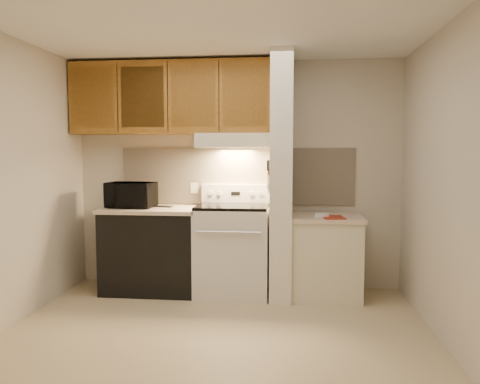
# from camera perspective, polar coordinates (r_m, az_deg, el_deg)

# --- Properties ---
(floor) EXTENTS (3.60, 3.60, 0.00)m
(floor) POSITION_cam_1_polar(r_m,az_deg,el_deg) (4.03, -2.95, -17.00)
(floor) COLOR #C3B089
(floor) RESTS_ON ground
(ceiling) EXTENTS (3.60, 3.60, 0.00)m
(ceiling) POSITION_cam_1_polar(r_m,az_deg,el_deg) (3.88, -3.12, 19.78)
(ceiling) COLOR white
(ceiling) RESTS_ON wall_back
(wall_back) EXTENTS (3.60, 2.50, 0.02)m
(wall_back) POSITION_cam_1_polar(r_m,az_deg,el_deg) (5.24, -0.42, 2.10)
(wall_back) COLOR beige
(wall_back) RESTS_ON floor
(wall_left) EXTENTS (0.02, 3.00, 2.50)m
(wall_left) POSITION_cam_1_polar(r_m,az_deg,el_deg) (4.41, -26.79, 1.07)
(wall_left) COLOR beige
(wall_left) RESTS_ON floor
(wall_right) EXTENTS (0.02, 3.00, 2.50)m
(wall_right) POSITION_cam_1_polar(r_m,az_deg,el_deg) (3.90, 24.11, 0.73)
(wall_right) COLOR beige
(wall_right) RESTS_ON floor
(backsplash) EXTENTS (2.60, 0.02, 0.63)m
(backsplash) POSITION_cam_1_polar(r_m,az_deg,el_deg) (5.23, -0.44, 1.93)
(backsplash) COLOR beige
(backsplash) RESTS_ON wall_back
(range_body) EXTENTS (0.76, 0.65, 0.92)m
(range_body) POSITION_cam_1_polar(r_m,az_deg,el_deg) (5.00, -0.87, -7.17)
(range_body) COLOR silver
(range_body) RESTS_ON floor
(oven_window) EXTENTS (0.50, 0.01, 0.30)m
(oven_window) POSITION_cam_1_polar(r_m,az_deg,el_deg) (4.68, -1.35, -7.50)
(oven_window) COLOR black
(oven_window) RESTS_ON range_body
(oven_handle) EXTENTS (0.65, 0.02, 0.02)m
(oven_handle) POSITION_cam_1_polar(r_m,az_deg,el_deg) (4.60, -1.41, -4.92)
(oven_handle) COLOR silver
(oven_handle) RESTS_ON range_body
(cooktop) EXTENTS (0.74, 0.64, 0.03)m
(cooktop) POSITION_cam_1_polar(r_m,az_deg,el_deg) (4.92, -0.88, -1.76)
(cooktop) COLOR black
(cooktop) RESTS_ON range_body
(range_backguard) EXTENTS (0.76, 0.08, 0.20)m
(range_backguard) POSITION_cam_1_polar(r_m,az_deg,el_deg) (5.19, -0.49, -0.14)
(range_backguard) COLOR silver
(range_backguard) RESTS_ON range_body
(range_display) EXTENTS (0.10, 0.01, 0.04)m
(range_display) POSITION_cam_1_polar(r_m,az_deg,el_deg) (5.15, -0.55, -0.18)
(range_display) COLOR black
(range_display) RESTS_ON range_backguard
(range_knob_left_outer) EXTENTS (0.05, 0.02, 0.05)m
(range_knob_left_outer) POSITION_cam_1_polar(r_m,az_deg,el_deg) (5.19, -3.63, -0.15)
(range_knob_left_outer) COLOR silver
(range_knob_left_outer) RESTS_ON range_backguard
(range_knob_left_inner) EXTENTS (0.05, 0.02, 0.05)m
(range_knob_left_inner) POSITION_cam_1_polar(r_m,az_deg,el_deg) (5.17, -2.53, -0.16)
(range_knob_left_inner) COLOR silver
(range_knob_left_inner) RESTS_ON range_backguard
(range_knob_right_inner) EXTENTS (0.05, 0.02, 0.05)m
(range_knob_right_inner) POSITION_cam_1_polar(r_m,az_deg,el_deg) (5.13, 1.45, -0.20)
(range_knob_right_inner) COLOR silver
(range_knob_right_inner) RESTS_ON range_backguard
(range_knob_right_outer) EXTENTS (0.05, 0.02, 0.05)m
(range_knob_right_outer) POSITION_cam_1_polar(r_m,az_deg,el_deg) (5.12, 2.56, -0.21)
(range_knob_right_outer) COLOR silver
(range_knob_right_outer) RESTS_ON range_backguard
(dishwasher_front) EXTENTS (1.00, 0.63, 0.87)m
(dishwasher_front) POSITION_cam_1_polar(r_m,az_deg,el_deg) (5.19, -10.62, -7.08)
(dishwasher_front) COLOR black
(dishwasher_front) RESTS_ON floor
(left_countertop) EXTENTS (1.04, 0.67, 0.04)m
(left_countertop) POSITION_cam_1_polar(r_m,az_deg,el_deg) (5.12, -10.70, -2.09)
(left_countertop) COLOR beige
(left_countertop) RESTS_ON dishwasher_front
(spoon_rest) EXTENTS (0.23, 0.11, 0.01)m
(spoon_rest) POSITION_cam_1_polar(r_m,az_deg,el_deg) (5.14, -9.41, -1.73)
(spoon_rest) COLOR black
(spoon_rest) RESTS_ON left_countertop
(teal_jar) EXTENTS (0.11, 0.11, 0.10)m
(teal_jar) POSITION_cam_1_polar(r_m,az_deg,el_deg) (5.43, -13.58, -1.01)
(teal_jar) COLOR #286459
(teal_jar) RESTS_ON left_countertop
(outlet) EXTENTS (0.08, 0.01, 0.12)m
(outlet) POSITION_cam_1_polar(r_m,az_deg,el_deg) (5.30, -5.62, 0.48)
(outlet) COLOR beige
(outlet) RESTS_ON backsplash
(microwave) EXTENTS (0.51, 0.36, 0.27)m
(microwave) POSITION_cam_1_polar(r_m,az_deg,el_deg) (5.15, -13.13, -0.35)
(microwave) COLOR black
(microwave) RESTS_ON left_countertop
(partition_pillar) EXTENTS (0.22, 0.70, 2.50)m
(partition_pillar) POSITION_cam_1_polar(r_m,az_deg,el_deg) (4.85, 5.10, 1.87)
(partition_pillar) COLOR white
(partition_pillar) RESTS_ON floor
(pillar_trim) EXTENTS (0.01, 0.70, 0.04)m
(pillar_trim) POSITION_cam_1_polar(r_m,az_deg,el_deg) (4.85, 3.73, 2.47)
(pillar_trim) COLOR #976323
(pillar_trim) RESTS_ON partition_pillar
(knife_strip) EXTENTS (0.02, 0.42, 0.04)m
(knife_strip) POSITION_cam_1_polar(r_m,az_deg,el_deg) (4.80, 3.64, 2.68)
(knife_strip) COLOR black
(knife_strip) RESTS_ON partition_pillar
(knife_blade_a) EXTENTS (0.01, 0.03, 0.16)m
(knife_blade_a) POSITION_cam_1_polar(r_m,az_deg,el_deg) (4.65, 3.40, 1.37)
(knife_blade_a) COLOR silver
(knife_blade_a) RESTS_ON knife_strip
(knife_handle_a) EXTENTS (0.02, 0.02, 0.10)m
(knife_handle_a) POSITION_cam_1_polar(r_m,az_deg,el_deg) (4.64, 3.41, 3.22)
(knife_handle_a) COLOR black
(knife_handle_a) RESTS_ON knife_strip
(knife_blade_b) EXTENTS (0.01, 0.04, 0.18)m
(knife_blade_b) POSITION_cam_1_polar(r_m,az_deg,el_deg) (4.74, 3.45, 1.32)
(knife_blade_b) COLOR silver
(knife_blade_b) RESTS_ON knife_strip
(knife_handle_b) EXTENTS (0.02, 0.02, 0.10)m
(knife_handle_b) POSITION_cam_1_polar(r_m,az_deg,el_deg) (4.73, 3.46, 3.25)
(knife_handle_b) COLOR black
(knife_handle_b) RESTS_ON knife_strip
(knife_blade_c) EXTENTS (0.01, 0.04, 0.20)m
(knife_blade_c) POSITION_cam_1_polar(r_m,az_deg,el_deg) (4.81, 3.49, 1.25)
(knife_blade_c) COLOR silver
(knife_blade_c) RESTS_ON knife_strip
(knife_handle_c) EXTENTS (0.02, 0.02, 0.10)m
(knife_handle_c) POSITION_cam_1_polar(r_m,az_deg,el_deg) (4.79, 3.49, 3.27)
(knife_handle_c) COLOR black
(knife_handle_c) RESTS_ON knife_strip
(knife_blade_d) EXTENTS (0.01, 0.04, 0.16)m
(knife_blade_d) POSITION_cam_1_polar(r_m,az_deg,el_deg) (4.90, 3.54, 1.55)
(knife_blade_d) COLOR silver
(knife_blade_d) RESTS_ON knife_strip
(knife_handle_d) EXTENTS (0.02, 0.02, 0.10)m
(knife_handle_d) POSITION_cam_1_polar(r_m,az_deg,el_deg) (4.87, 3.54, 3.30)
(knife_handle_d) COLOR black
(knife_handle_d) RESTS_ON knife_strip
(knife_blade_e) EXTENTS (0.01, 0.04, 0.18)m
(knife_blade_e) POSITION_cam_1_polar(r_m,az_deg,el_deg) (4.97, 3.57, 1.48)
(knife_blade_e) COLOR silver
(knife_blade_e) RESTS_ON knife_strip
(knife_handle_e) EXTENTS (0.02, 0.02, 0.10)m
(knife_handle_e) POSITION_cam_1_polar(r_m,az_deg,el_deg) (4.97, 3.59, 3.33)
(knife_handle_e) COLOR black
(knife_handle_e) RESTS_ON knife_strip
(oven_mitt) EXTENTS (0.03, 0.10, 0.24)m
(oven_mitt) POSITION_cam_1_polar(r_m,az_deg,el_deg) (5.03, 3.63, 1.21)
(oven_mitt) COLOR gray
(oven_mitt) RESTS_ON partition_pillar
(right_cab_base) EXTENTS (0.70, 0.60, 0.81)m
(right_cab_base) POSITION_cam_1_polar(r_m,az_deg,el_deg) (4.98, 10.37, -7.94)
(right_cab_base) COLOR beige
(right_cab_base) RESTS_ON floor
(right_countertop) EXTENTS (0.74, 0.64, 0.04)m
(right_countertop) POSITION_cam_1_polar(r_m,az_deg,el_deg) (4.91, 10.45, -3.09)
(right_countertop) COLOR beige
(right_countertop) RESTS_ON right_cab_base
(red_folder) EXTENTS (0.24, 0.31, 0.01)m
(red_folder) POSITION_cam_1_polar(r_m,az_deg,el_deg) (4.76, 11.30, -3.05)
(red_folder) COLOR maroon
(red_folder) RESTS_ON right_countertop
(white_box) EXTENTS (0.14, 0.10, 0.04)m
(white_box) POSITION_cam_1_polar(r_m,az_deg,el_deg) (4.80, 9.95, -2.80)
(white_box) COLOR white
(white_box) RESTS_ON right_countertop
(range_hood) EXTENTS (0.78, 0.44, 0.15)m
(range_hood) POSITION_cam_1_polar(r_m,az_deg,el_deg) (5.01, -0.71, 6.27)
(range_hood) COLOR beige
(range_hood) RESTS_ON upper_cabinets
(hood_lip) EXTENTS (0.78, 0.04, 0.06)m
(hood_lip) POSITION_cam_1_polar(r_m,az_deg,el_deg) (4.80, -1.01, 5.79)
(hood_lip) COLOR beige
(hood_lip) RESTS_ON range_hood
(upper_cabinets) EXTENTS (2.18, 0.33, 0.77)m
(upper_cabinets) POSITION_cam_1_polar(r_m,az_deg,el_deg) (5.22, -8.35, 11.23)
(upper_cabinets) COLOR #976323
(upper_cabinets) RESTS_ON wall_back
(cab_door_a) EXTENTS (0.46, 0.01, 0.63)m
(cab_door_a) POSITION_cam_1_polar(r_m,az_deg,el_deg) (5.33, -17.49, 10.92)
(cab_door_a) COLOR #976323
(cab_door_a) RESTS_ON upper_cabinets
(cab_gap_a) EXTENTS (0.01, 0.01, 0.73)m
(cab_gap_a) POSITION_cam_1_polar(r_m,az_deg,el_deg) (5.23, -14.71, 11.11)
(cab_gap_a) COLOR black
(cab_gap_a) RESTS_ON upper_cabinets
(cab_door_b) EXTENTS (0.46, 0.01, 0.63)m
(cab_door_b) POSITION_cam_1_polar(r_m,az_deg,el_deg) (5.14, -11.81, 11.27)
(cab_door_b) COLOR #976323
(cab_door_b) RESTS_ON upper_cabinets
(cab_gap_b) EXTENTS (0.01, 0.01, 0.73)m
(cab_gap_b) POSITION_cam_1_polar(r_m,az_deg,el_deg) (5.06, -8.82, 11.42)
(cab_gap_b) COLOR black
(cab_gap_b) RESTS_ON upper_cabinets
(cab_door_c) EXTENTS (0.46, 0.01, 0.63)m
(cab_door_c) POSITION_cam_1_polar(r_m,az_deg,el_deg) (5.00, -5.73, 11.53)
(cab_door_c) COLOR #976323
(cab_door_c) RESTS_ON upper_cabinets
(cab_gap_c) EXTENTS (0.01, 0.01, 0.73)m
(cab_gap_c) POSITION_cam_1_polar(r_m,az_deg,el_deg) (4.95, -2.58, 11.62)
(cab_gap_c) COLOR black
(cab_gap_c) RESTS_ON upper_cabinets
(cab_door_d) EXTENTS (0.46, 0.01, 0.63)m
(cab_door_d) POSITION_cam_1_polar(r_m,az_deg,el_deg) (4.92, 0.63, 11.67)
(cab_door_d) COLOR #976323
(cab_door_d) RESTS_ON upper_cabinets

